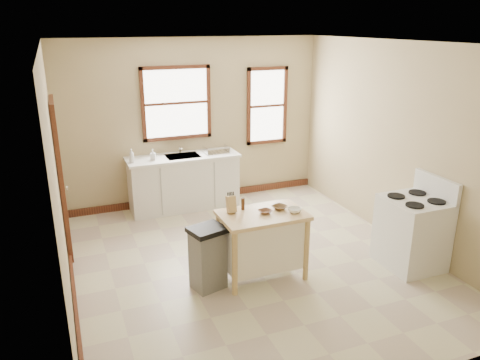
% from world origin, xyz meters
% --- Properties ---
extents(floor, '(5.00, 5.00, 0.00)m').
position_xyz_m(floor, '(0.00, 0.00, 0.00)').
color(floor, '#B7A491').
rests_on(floor, ground).
extents(ceiling, '(5.00, 5.00, 0.00)m').
position_xyz_m(ceiling, '(0.00, 0.00, 2.80)').
color(ceiling, white).
rests_on(ceiling, ground).
extents(wall_back, '(4.50, 0.04, 2.80)m').
position_xyz_m(wall_back, '(0.00, 2.50, 1.40)').
color(wall_back, tan).
rests_on(wall_back, ground).
extents(wall_left, '(0.04, 5.00, 2.80)m').
position_xyz_m(wall_left, '(-2.25, 0.00, 1.40)').
color(wall_left, tan).
rests_on(wall_left, ground).
extents(wall_right, '(0.04, 5.00, 2.80)m').
position_xyz_m(wall_right, '(2.25, 0.00, 1.40)').
color(wall_right, tan).
rests_on(wall_right, ground).
extents(window_main, '(1.17, 0.06, 1.22)m').
position_xyz_m(window_main, '(-0.30, 2.48, 1.75)').
color(window_main, '#3C1A10').
rests_on(window_main, wall_back).
extents(window_side, '(0.77, 0.06, 1.37)m').
position_xyz_m(window_side, '(1.35, 2.48, 1.60)').
color(window_side, '#3C1A10').
rests_on(window_side, wall_back).
extents(door_left, '(0.06, 0.90, 2.10)m').
position_xyz_m(door_left, '(-2.21, 1.30, 1.05)').
color(door_left, '#3C1A10').
rests_on(door_left, ground).
extents(baseboard_back, '(4.50, 0.04, 0.12)m').
position_xyz_m(baseboard_back, '(0.00, 2.47, 0.06)').
color(baseboard_back, '#3C1A10').
rests_on(baseboard_back, ground).
extents(baseboard_left, '(0.04, 5.00, 0.12)m').
position_xyz_m(baseboard_left, '(-2.22, 0.00, 0.06)').
color(baseboard_left, '#3C1A10').
rests_on(baseboard_left, ground).
extents(sink_counter, '(1.86, 0.62, 0.92)m').
position_xyz_m(sink_counter, '(-0.30, 2.20, 0.46)').
color(sink_counter, silver).
rests_on(sink_counter, ground).
extents(faucet, '(0.03, 0.03, 0.22)m').
position_xyz_m(faucet, '(-0.30, 2.38, 1.03)').
color(faucet, silver).
rests_on(faucet, sink_counter).
extents(soap_bottle_a, '(0.11, 0.11, 0.22)m').
position_xyz_m(soap_bottle_a, '(-1.15, 2.12, 1.03)').
color(soap_bottle_a, '#B2B2B2').
rests_on(soap_bottle_a, sink_counter).
extents(soap_bottle_b, '(0.10, 0.10, 0.17)m').
position_xyz_m(soap_bottle_b, '(-0.81, 2.14, 1.01)').
color(soap_bottle_b, '#B2B2B2').
rests_on(soap_bottle_b, sink_counter).
extents(dish_rack, '(0.44, 0.36, 0.10)m').
position_xyz_m(dish_rack, '(0.27, 2.16, 0.97)').
color(dish_rack, silver).
rests_on(dish_rack, sink_counter).
extents(kitchen_island, '(1.03, 0.66, 0.85)m').
position_xyz_m(kitchen_island, '(-0.00, -0.37, 0.42)').
color(kitchen_island, '#FDD395').
rests_on(kitchen_island, ground).
extents(knife_block, '(0.10, 0.10, 0.20)m').
position_xyz_m(knife_block, '(-0.35, -0.21, 0.95)').
color(knife_block, '#DFAA75').
rests_on(knife_block, kitchen_island).
extents(pepper_grinder, '(0.06, 0.06, 0.15)m').
position_xyz_m(pepper_grinder, '(-0.18, -0.17, 0.92)').
color(pepper_grinder, '#442612').
rests_on(pepper_grinder, kitchen_island).
extents(bowl_a, '(0.19, 0.19, 0.04)m').
position_xyz_m(bowl_a, '(0.03, -0.37, 0.87)').
color(bowl_a, brown).
rests_on(bowl_a, kitchen_island).
extents(bowl_b, '(0.23, 0.23, 0.04)m').
position_xyz_m(bowl_b, '(0.25, -0.32, 0.87)').
color(bowl_b, brown).
rests_on(bowl_b, kitchen_island).
extents(bowl_c, '(0.17, 0.17, 0.05)m').
position_xyz_m(bowl_c, '(0.37, -0.48, 0.87)').
color(bowl_c, white).
rests_on(bowl_c, kitchen_island).
extents(trash_bin, '(0.48, 0.43, 0.78)m').
position_xyz_m(trash_bin, '(-0.71, -0.38, 0.39)').
color(trash_bin, slate).
rests_on(trash_bin, ground).
extents(gas_stove, '(0.74, 0.75, 1.18)m').
position_xyz_m(gas_stove, '(1.90, -0.82, 0.59)').
color(gas_stove, white).
rests_on(gas_stove, ground).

